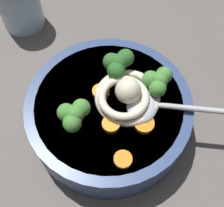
% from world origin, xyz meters
% --- Properties ---
extents(table_slab, '(1.21, 1.21, 0.03)m').
position_xyz_m(table_slab, '(0.00, 0.00, 0.01)').
color(table_slab, '#5B5651').
rests_on(table_slab, ground).
extents(soup_bowl, '(0.24, 0.24, 0.06)m').
position_xyz_m(soup_bowl, '(0.01, 0.00, 0.06)').
color(soup_bowl, '#334775').
rests_on(soup_bowl, table_slab).
extents(noodle_pile, '(0.10, 0.10, 0.04)m').
position_xyz_m(noodle_pile, '(0.00, 0.02, 0.11)').
color(noodle_pile, beige).
rests_on(noodle_pile, soup_bowl).
extents(soup_spoon, '(0.07, 0.18, 0.02)m').
position_xyz_m(soup_spoon, '(0.00, 0.06, 0.10)').
color(soup_spoon, '#B7B7BC').
rests_on(soup_spoon, soup_bowl).
extents(broccoli_floret_center, '(0.05, 0.04, 0.04)m').
position_xyz_m(broccoli_floret_center, '(-0.04, 0.00, 0.12)').
color(broccoli_floret_center, '#7A9E60').
rests_on(broccoli_floret_center, soup_bowl).
extents(broccoli_floret_front, '(0.05, 0.04, 0.04)m').
position_xyz_m(broccoli_floret_front, '(0.05, -0.03, 0.12)').
color(broccoli_floret_front, '#7A9E60').
rests_on(broccoli_floret_front, soup_bowl).
extents(broccoli_floret_beside_chili, '(0.05, 0.04, 0.04)m').
position_xyz_m(broccoli_floret_beside_chili, '(-0.03, 0.06, 0.12)').
color(broccoli_floret_beside_chili, '#7A9E60').
rests_on(broccoli_floret_beside_chili, soup_bowl).
extents(carrot_slice_rear, '(0.03, 0.03, 0.01)m').
position_xyz_m(carrot_slice_rear, '(0.03, 0.06, 0.10)').
color(carrot_slice_rear, orange).
rests_on(carrot_slice_rear, soup_bowl).
extents(carrot_slice_near_spoon, '(0.03, 0.03, 0.01)m').
position_xyz_m(carrot_slice_near_spoon, '(-0.00, -0.01, 0.10)').
color(carrot_slice_near_spoon, orange).
rests_on(carrot_slice_near_spoon, soup_bowl).
extents(carrot_slice_beside_noodles, '(0.02, 0.02, 0.01)m').
position_xyz_m(carrot_slice_beside_noodles, '(0.09, 0.04, 0.10)').
color(carrot_slice_beside_noodles, orange).
rests_on(carrot_slice_beside_noodles, soup_bowl).
extents(carrot_slice_extra_a, '(0.02, 0.02, 0.01)m').
position_xyz_m(carrot_slice_extra_a, '(0.05, 0.01, 0.10)').
color(carrot_slice_extra_a, orange).
rests_on(carrot_slice_extra_a, soup_bowl).
extents(drinking_glass, '(0.08, 0.08, 0.11)m').
position_xyz_m(drinking_glass, '(-0.16, -0.22, 0.08)').
color(drinking_glass, silver).
rests_on(drinking_glass, table_slab).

